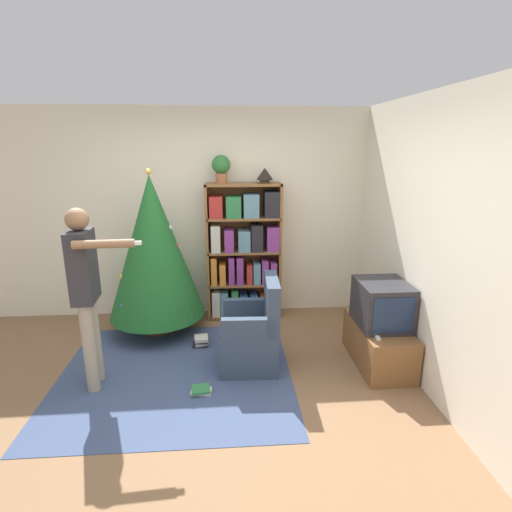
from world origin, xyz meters
TOP-DOWN VIEW (x-y plane):
  - ground_plane at (0.00, 0.00)m, footprint 14.00×14.00m
  - wall_back at (0.00, 1.99)m, footprint 8.00×0.10m
  - wall_right at (1.98, 0.00)m, footprint 0.10×8.00m
  - area_rug at (-0.35, 0.42)m, footprint 2.22×2.04m
  - bookshelf at (0.38, 1.76)m, footprint 0.92×0.31m
  - tv_stand at (1.67, 0.48)m, footprint 0.46×0.91m
  - television at (1.67, 0.48)m, footprint 0.47×0.55m
  - game_remote at (1.54, 0.21)m, footprint 0.04×0.12m
  - christmas_tree at (-0.66, 1.40)m, footprint 1.10×1.10m
  - armchair at (0.40, 0.53)m, footprint 0.59×0.58m
  - standing_person at (-1.06, 0.30)m, footprint 0.65×0.47m
  - potted_plant at (0.12, 1.77)m, footprint 0.22×0.22m
  - table_lamp at (0.63, 1.77)m, footprint 0.20×0.20m
  - book_pile_near_tree at (-0.14, 0.98)m, footprint 0.18×0.17m
  - book_pile_by_chair at (-0.09, 0.09)m, footprint 0.20×0.16m

SIDE VIEW (x-z plane):
  - ground_plane at x=0.00m, z-range 0.00..0.00m
  - area_rug at x=-0.35m, z-range 0.00..0.01m
  - book_pile_by_chair at x=-0.09m, z-range 0.00..0.05m
  - book_pile_near_tree at x=-0.14m, z-range 0.00..0.11m
  - tv_stand at x=1.67m, z-range 0.00..0.43m
  - armchair at x=0.40m, z-range -0.14..0.78m
  - game_remote at x=1.54m, z-range 0.43..0.45m
  - television at x=1.67m, z-range 0.43..0.87m
  - bookshelf at x=0.38m, z-range -0.01..1.70m
  - standing_person at x=-1.06m, z-range 0.15..1.81m
  - christmas_tree at x=-0.66m, z-range 0.07..1.98m
  - wall_back at x=0.00m, z-range 0.00..2.60m
  - wall_right at x=1.98m, z-range 0.00..2.60m
  - table_lamp at x=0.63m, z-range 1.72..1.90m
  - potted_plant at x=0.12m, z-range 1.73..2.06m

